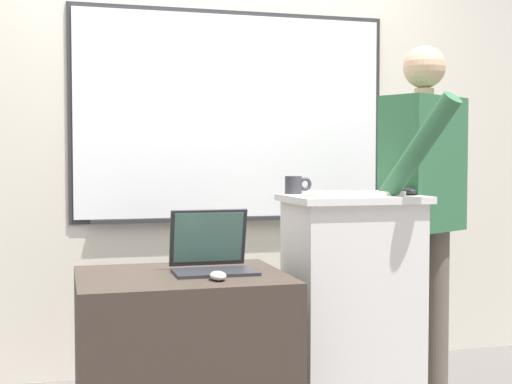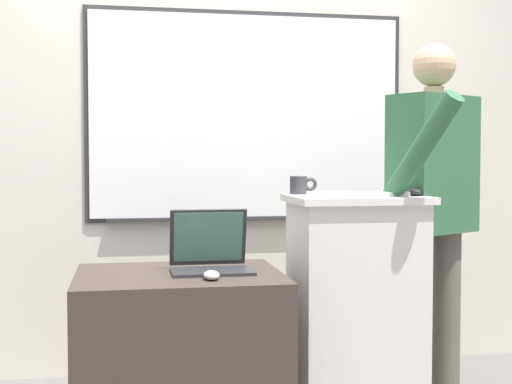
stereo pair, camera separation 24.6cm
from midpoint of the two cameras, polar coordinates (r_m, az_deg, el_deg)
back_wall at (r=3.97m, az=-1.37°, el=7.02°), size 6.40×0.17×2.94m
lectern_podium at (r=3.19m, az=10.19°, el=-9.32°), size 0.57×0.45×1.01m
side_desk at (r=2.91m, az=-3.68°, el=-13.44°), size 0.81×0.66×0.71m
person_presenter at (r=3.37m, az=16.05°, el=-0.70°), size 0.59×0.70×1.69m
laptop at (r=2.89m, az=-1.28°, el=-4.81°), size 0.32×0.27×0.25m
wireless_keyboard at (r=3.06m, az=10.43°, el=-0.16°), size 0.42×0.13×0.02m
computer_mouse_by_laptop at (r=2.68m, az=-0.94°, el=-6.69°), size 0.06×0.10×0.03m
computer_mouse_by_keyboard at (r=3.15m, az=14.71°, el=0.00°), size 0.06×0.10×0.03m
coffee_mug at (r=3.20m, az=5.73°, el=0.55°), size 0.13×0.08×0.08m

